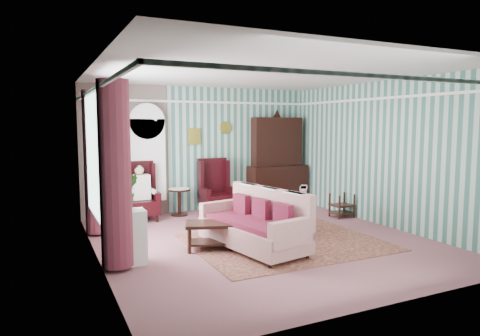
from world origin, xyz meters
name	(u,v)px	position (x,y,z in m)	size (l,w,h in m)	color
floor	(262,240)	(0.00, 0.00, 0.00)	(6.00, 6.00, 0.00)	#8C5157
room_shell	(225,126)	(-0.62, 0.18, 2.01)	(5.53, 6.02, 2.91)	#39675D
bookcase	(147,166)	(-1.35, 2.84, 1.12)	(0.80, 0.28, 2.24)	silver
dresser_hutch	(278,159)	(1.90, 2.72, 1.18)	(1.50, 0.56, 2.36)	black
wingback_left	(140,192)	(-1.60, 2.45, 0.62)	(0.76, 0.80, 1.25)	black
wingback_right	(217,186)	(0.15, 2.45, 0.62)	(0.76, 0.80, 1.25)	black
seated_woman	(140,193)	(-1.60, 2.45, 0.59)	(0.44, 0.40, 1.18)	white
round_side_table	(179,202)	(-0.70, 2.60, 0.30)	(0.50, 0.50, 0.60)	black
nest_table	(342,205)	(2.47, 0.90, 0.27)	(0.45, 0.38, 0.54)	black
plant_stand	(126,238)	(-2.40, -0.30, 0.40)	(0.55, 0.35, 0.80)	white
rug	(285,242)	(0.30, -0.30, 0.01)	(3.20, 2.60, 0.01)	#4E1A1D
sofa	(253,215)	(-0.40, -0.42, 0.57)	(2.00, 0.88, 1.14)	#C3B897
floral_armchair	(289,208)	(0.70, 0.25, 0.48)	(0.72, 0.71, 0.95)	#B5AC8C
coffee_table	(216,236)	(-0.93, -0.13, 0.22)	(0.97, 0.52, 0.44)	black
potted_plant_a	(121,198)	(-2.47, -0.39, 1.01)	(0.38, 0.33, 0.42)	#1C4B17
potted_plant_b	(128,191)	(-2.32, -0.15, 1.06)	(0.29, 0.23, 0.52)	#1D591C
potted_plant_c	(120,195)	(-2.46, -0.18, 1.02)	(0.24, 0.24, 0.43)	#1C5920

